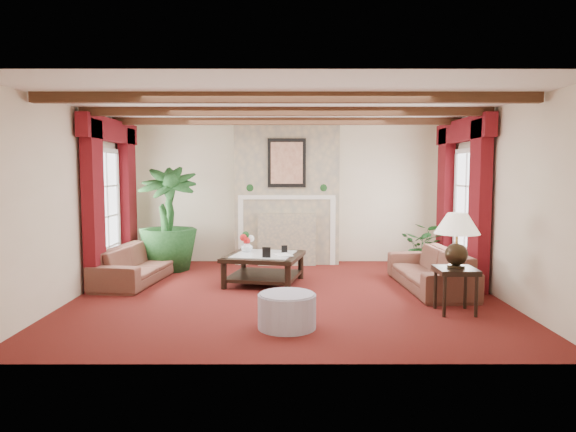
{
  "coord_description": "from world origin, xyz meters",
  "views": [
    {
      "loc": [
        0.01,
        -7.39,
        1.8
      ],
      "look_at": [
        0.02,
        0.4,
        1.11
      ],
      "focal_mm": 32.0,
      "sensor_mm": 36.0,
      "label": 1
    }
  ],
  "objects_px": {
    "potted_palm": "(168,241)",
    "coffee_table": "(264,269)",
    "sofa_left": "(137,258)",
    "side_table": "(455,290)",
    "sofa_right": "(430,263)",
    "ottoman": "(287,311)"
  },
  "relations": [
    {
      "from": "coffee_table",
      "to": "side_table",
      "type": "distance_m",
      "value": 3.03
    },
    {
      "from": "potted_palm",
      "to": "sofa_right",
      "type": "bearing_deg",
      "value": -18.9
    },
    {
      "from": "coffee_table",
      "to": "sofa_right",
      "type": "bearing_deg",
      "value": 4.57
    },
    {
      "from": "sofa_left",
      "to": "sofa_right",
      "type": "bearing_deg",
      "value": -89.85
    },
    {
      "from": "coffee_table",
      "to": "side_table",
      "type": "height_order",
      "value": "side_table"
    },
    {
      "from": "side_table",
      "to": "ottoman",
      "type": "xyz_separation_m",
      "value": [
        -2.14,
        -0.64,
        -0.09
      ]
    },
    {
      "from": "sofa_right",
      "to": "ottoman",
      "type": "height_order",
      "value": "sofa_right"
    },
    {
      "from": "potted_palm",
      "to": "side_table",
      "type": "relative_size",
      "value": 3.43
    },
    {
      "from": "sofa_right",
      "to": "side_table",
      "type": "xyz_separation_m",
      "value": [
        -0.05,
        -1.34,
        -0.11
      ]
    },
    {
      "from": "side_table",
      "to": "coffee_table",
      "type": "bearing_deg",
      "value": 145.87
    },
    {
      "from": "coffee_table",
      "to": "side_table",
      "type": "relative_size",
      "value": 1.99
    },
    {
      "from": "sofa_right",
      "to": "coffee_table",
      "type": "distance_m",
      "value": 2.59
    },
    {
      "from": "sofa_right",
      "to": "ottoman",
      "type": "bearing_deg",
      "value": -50.88
    },
    {
      "from": "sofa_right",
      "to": "potted_palm",
      "type": "height_order",
      "value": "potted_palm"
    },
    {
      "from": "potted_palm",
      "to": "sofa_left",
      "type": "bearing_deg",
      "value": -106.87
    },
    {
      "from": "sofa_left",
      "to": "coffee_table",
      "type": "height_order",
      "value": "sofa_left"
    },
    {
      "from": "side_table",
      "to": "sofa_right",
      "type": "bearing_deg",
      "value": 87.94
    },
    {
      "from": "sofa_right",
      "to": "coffee_table",
      "type": "height_order",
      "value": "sofa_right"
    },
    {
      "from": "potted_palm",
      "to": "coffee_table",
      "type": "height_order",
      "value": "potted_palm"
    },
    {
      "from": "sofa_left",
      "to": "side_table",
      "type": "bearing_deg",
      "value": -105.5
    },
    {
      "from": "sofa_left",
      "to": "potted_palm",
      "type": "bearing_deg",
      "value": -10.21
    },
    {
      "from": "sofa_left",
      "to": "potted_palm",
      "type": "xyz_separation_m",
      "value": [
        0.29,
        0.96,
        0.14
      ]
    }
  ]
}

